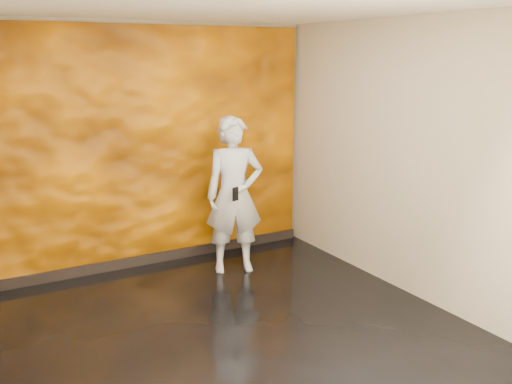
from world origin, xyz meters
name	(u,v)px	position (x,y,z in m)	size (l,w,h in m)	color
room	(227,177)	(0.00, 0.00, 1.40)	(4.02, 4.02, 2.81)	black
feature_wall	(150,148)	(0.00, 1.96, 1.38)	(3.90, 0.06, 2.75)	orange
baseboard	(156,258)	(0.00, 1.92, 0.06)	(3.90, 0.04, 0.12)	black
man	(234,195)	(0.72, 1.25, 0.89)	(0.65, 0.42, 1.77)	#9398A1
phone	(235,194)	(0.61, 1.02, 0.96)	(0.08, 0.02, 0.15)	black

